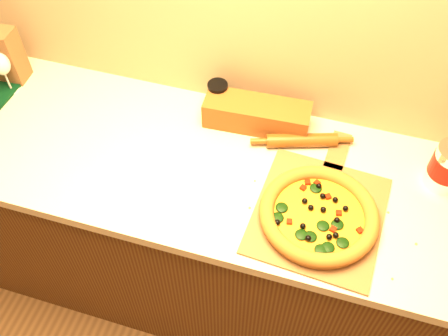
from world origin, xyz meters
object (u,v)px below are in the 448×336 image
at_px(pizza_peel, 320,210).
at_px(dark_jar, 218,96).
at_px(pizza, 319,215).
at_px(wine_glass, 1,65).
at_px(rolling_pin, 302,140).

relative_size(pizza_peel, dark_jar, 5.10).
xyz_separation_m(pizza, wine_glass, (-1.23, 0.25, 0.09)).
xyz_separation_m(rolling_pin, dark_jar, (-0.33, 0.09, 0.03)).
bearing_deg(wine_glass, pizza_peel, -9.84).
bearing_deg(dark_jar, pizza, -41.10).
height_order(pizza_peel, rolling_pin, rolling_pin).
bearing_deg(pizza_peel, pizza, -87.92).
bearing_deg(pizza, rolling_pin, 110.44).
bearing_deg(rolling_pin, dark_jar, 164.52).
distance_m(pizza_peel, wine_glass, 1.26).
distance_m(pizza, dark_jar, 0.59).
bearing_deg(rolling_pin, pizza_peel, -66.66).
relative_size(rolling_pin, dark_jar, 2.95).
height_order(pizza, dark_jar, dark_jar).
distance_m(rolling_pin, wine_glass, 1.13).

